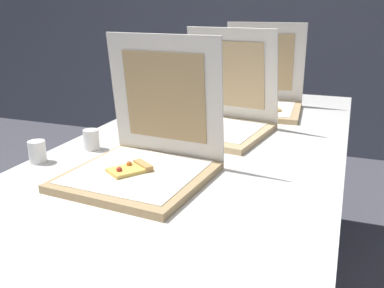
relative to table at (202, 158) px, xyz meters
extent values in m
cube|color=silver|center=(0.00, 0.00, 0.03)|extent=(0.95, 2.13, 0.03)
cylinder|color=#38383D|center=(-0.41, 0.99, -0.34)|extent=(0.04, 0.04, 0.70)
cylinder|color=#38383D|center=(0.41, 0.99, -0.34)|extent=(0.04, 0.04, 0.70)
cube|color=tan|center=(-0.07, -0.35, 0.06)|extent=(0.41, 0.41, 0.02)
cube|color=silver|center=(-0.08, -0.34, 0.07)|extent=(0.36, 0.36, 0.00)
cube|color=white|center=(-0.06, -0.18, 0.25)|extent=(0.38, 0.08, 0.37)
cube|color=tan|center=(-0.06, -0.19, 0.25)|extent=(0.27, 0.05, 0.27)
cube|color=#EAC156|center=(-0.10, -0.36, 0.07)|extent=(0.12, 0.13, 0.01)
cube|color=tan|center=(-0.07, -0.32, 0.08)|extent=(0.08, 0.06, 0.02)
sphere|color=red|center=(-0.11, -0.38, 0.08)|extent=(0.02, 0.02, 0.02)
sphere|color=orange|center=(-0.11, -0.33, 0.08)|extent=(0.02, 0.02, 0.02)
cube|color=tan|center=(-0.01, 0.16, 0.06)|extent=(0.42, 0.42, 0.02)
cube|color=silver|center=(0.00, 0.17, 0.07)|extent=(0.34, 0.34, 0.00)
cube|color=white|center=(0.02, 0.31, 0.25)|extent=(0.38, 0.13, 0.37)
cube|color=tan|center=(0.02, 0.30, 0.25)|extent=(0.27, 0.09, 0.27)
cylinder|color=white|center=(0.01, 0.14, 0.10)|extent=(0.03, 0.03, 0.00)
cylinder|color=white|center=(0.01, 0.14, 0.08)|extent=(0.00, 0.00, 0.03)
cylinder|color=white|center=(0.00, 0.15, 0.08)|extent=(0.01, 0.00, 0.03)
cylinder|color=white|center=(0.00, 0.13, 0.08)|extent=(0.01, 0.00, 0.03)
cube|color=tan|center=(0.08, 0.57, 0.06)|extent=(0.40, 0.40, 0.02)
cube|color=silver|center=(0.07, 0.57, 0.07)|extent=(0.34, 0.34, 0.00)
cube|color=white|center=(0.06, 0.74, 0.25)|extent=(0.38, 0.07, 0.37)
cube|color=tan|center=(0.06, 0.73, 0.25)|extent=(0.27, 0.05, 0.27)
cube|color=#E0B266|center=(0.13, 0.55, 0.07)|extent=(0.13, 0.15, 0.01)
cube|color=tan|center=(0.09, 0.61, 0.08)|extent=(0.08, 0.06, 0.02)
sphere|color=red|center=(0.16, 0.53, 0.08)|extent=(0.02, 0.02, 0.02)
sphere|color=#2D6628|center=(0.11, 0.54, 0.08)|extent=(0.02, 0.02, 0.02)
cylinder|color=white|center=(-0.43, -0.33, 0.08)|extent=(0.05, 0.05, 0.07)
cylinder|color=white|center=(-0.35, -0.16, 0.08)|extent=(0.05, 0.05, 0.07)
cylinder|color=white|center=(-0.34, 0.09, 0.08)|extent=(0.05, 0.05, 0.07)
cylinder|color=white|center=(-0.26, 0.37, 0.08)|extent=(0.05, 0.05, 0.07)
camera|label=1|loc=(0.46, -1.34, 0.52)|focal=39.99mm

